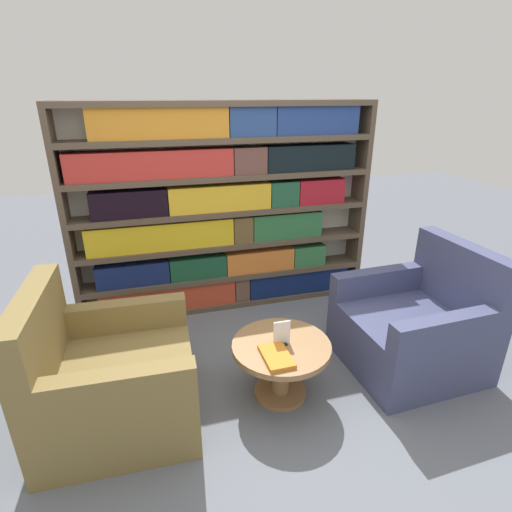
{
  "coord_description": "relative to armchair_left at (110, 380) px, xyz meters",
  "views": [
    {
      "loc": [
        -0.7,
        -2.07,
        1.98
      ],
      "look_at": [
        0.08,
        0.68,
        0.81
      ],
      "focal_mm": 28.0,
      "sensor_mm": 36.0,
      "label": 1
    }
  ],
  "objects": [
    {
      "name": "armchair_left",
      "position": [
        0.0,
        0.0,
        0.0
      ],
      "size": [
        0.96,
        0.92,
        0.95
      ],
      "rotation": [
        0.0,
        0.0,
        1.54
      ],
      "color": "olive",
      "rests_on": "ground_plane"
    },
    {
      "name": "stray_book",
      "position": [
        1.03,
        -0.2,
        0.12
      ],
      "size": [
        0.17,
        0.28,
        0.03
      ],
      "color": "orange",
      "rests_on": "coffee_table"
    },
    {
      "name": "bookshelf",
      "position": [
        1.02,
        1.36,
        0.65
      ],
      "size": [
        2.78,
        0.3,
        1.92
      ],
      "color": "silver",
      "rests_on": "ground_plane"
    },
    {
      "name": "coffee_table",
      "position": [
        1.11,
        -0.07,
        -0.01
      ],
      "size": [
        0.67,
        0.67,
        0.42
      ],
      "color": "olive",
      "rests_on": "ground_plane"
    },
    {
      "name": "ground_plane",
      "position": [
        1.03,
        -0.12,
        -0.31
      ],
      "size": [
        14.0,
        14.0,
        0.0
      ],
      "primitive_type": "plane",
      "color": "slate"
    },
    {
      "name": "table_sign",
      "position": [
        1.11,
        -0.07,
        0.18
      ],
      "size": [
        0.11,
        0.06,
        0.17
      ],
      "color": "black",
      "rests_on": "coffee_table"
    },
    {
      "name": "armchair_right",
      "position": [
        2.22,
        0.0,
        0.0
      ],
      "size": [
        0.96,
        0.93,
        0.95
      ],
      "rotation": [
        0.0,
        0.0,
        -1.53
      ],
      "color": "#42476B",
      "rests_on": "ground_plane"
    }
  ]
}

